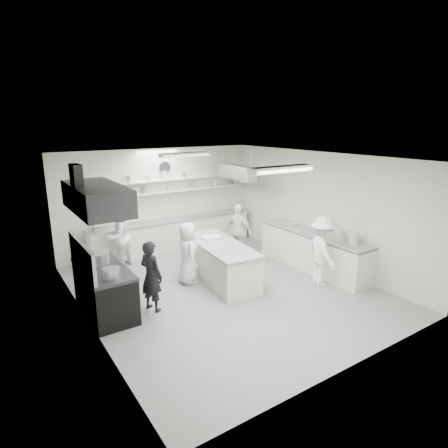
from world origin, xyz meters
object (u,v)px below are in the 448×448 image
cook_back (117,236)px  cook_stove (151,276)px  right_counter (313,251)px  stove (105,291)px  prep_island (220,263)px  back_counter (174,235)px

cook_back → cook_stove: bearing=47.7°
right_counter → cook_back: (-4.24, 2.84, 0.39)m
right_counter → cook_stove: (-4.42, 0.18, 0.27)m
stove → prep_island: stove is taller
cook_stove → cook_back: size_ratio=0.86×
right_counter → prep_island: (-2.45, 0.66, -0.03)m
back_counter → prep_island: (-0.10, -2.74, -0.02)m
back_counter → cook_back: bearing=-163.6°
stove → right_counter: bearing=-6.5°
back_counter → cook_back: (-1.89, -0.56, 0.40)m
cook_stove → back_counter: bearing=-55.5°
prep_island → cook_stove: (-1.97, -0.49, 0.30)m
prep_island → back_counter: bearing=93.6°
prep_island → cook_stove: size_ratio=1.62×
back_counter → stove: bearing=-136.0°
stove → cook_stove: 0.97m
stove → cook_stove: cook_stove is taller
cook_stove → right_counter: bearing=-115.1°
stove → back_counter: size_ratio=0.36×
back_counter → right_counter: bearing=-55.3°
stove → prep_island: bearing=1.3°
back_counter → right_counter: 4.13m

